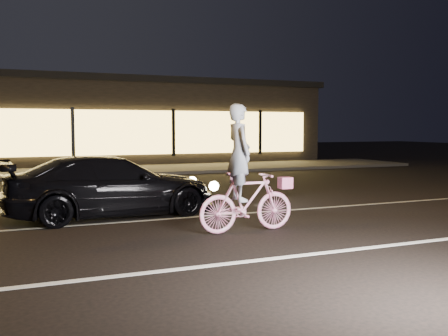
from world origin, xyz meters
name	(u,v)px	position (x,y,z in m)	size (l,w,h in m)	color
ground	(170,243)	(0.00, 0.00, 0.00)	(90.00, 90.00, 0.00)	black
lane_stripe_near	(202,267)	(0.00, -1.50, 0.00)	(60.00, 0.12, 0.01)	silver
lane_stripe_far	(141,221)	(0.00, 2.00, 0.00)	(60.00, 0.10, 0.01)	gray
sidewalk	(78,172)	(0.00, 13.00, 0.06)	(30.00, 4.00, 0.12)	#383533
storefront	(64,121)	(0.00, 18.97, 2.15)	(25.40, 8.42, 4.20)	black
cyclist	(245,187)	(1.44, 0.28, 0.79)	(1.78, 0.61, 2.24)	#FF3C8E
sedan	(112,186)	(-0.43, 2.74, 0.63)	(4.45, 2.12, 1.25)	black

